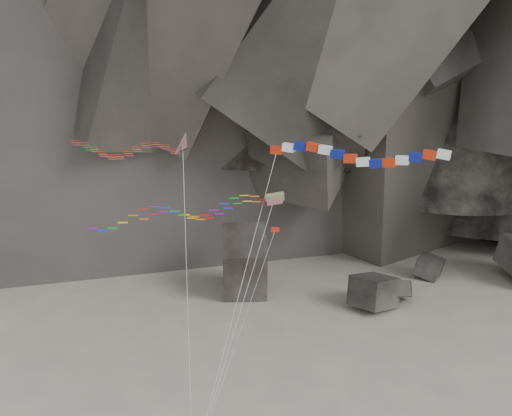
# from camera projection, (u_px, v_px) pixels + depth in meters

# --- Properties ---
(boulder_field) EXTENTS (78.77, 17.40, 8.83)m
(boulder_field) POSITION_uv_depth(u_px,v_px,m) (300.00, 273.00, 78.17)
(boulder_field) COLOR #47423F
(boulder_field) RESTS_ON ground
(delta_kite) EXTENTS (9.72, 7.07, 22.14)m
(delta_kite) POSITION_uv_depth(u_px,v_px,m) (121.00, 148.00, 44.73)
(delta_kite) COLOR red
(delta_kite) RESTS_ON ground
(banner_kite) EXTENTS (15.49, 3.92, 22.07)m
(banner_kite) POSITION_uv_depth(u_px,v_px,m) (356.00, 156.00, 38.08)
(banner_kite) COLOR red
(banner_kite) RESTS_ON ground
(parafoil_kite) EXTENTS (12.59, 2.13, 18.89)m
(parafoil_kite) POSITION_uv_depth(u_px,v_px,m) (177.00, 212.00, 39.98)
(parafoil_kite) COLOR yellow
(parafoil_kite) RESTS_ON ground
(pennant_kite) EXTENTS (5.58, 6.53, 15.24)m
(pennant_kite) POSITION_uv_depth(u_px,v_px,m) (261.00, 269.00, 45.09)
(pennant_kite) COLOR red
(pennant_kite) RESTS_ON ground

